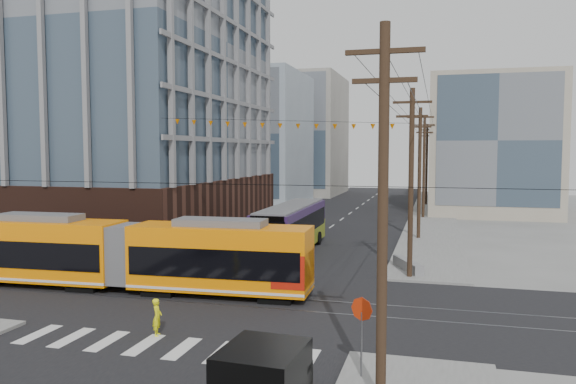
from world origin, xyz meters
name	(u,v)px	position (x,y,z in m)	size (l,w,h in m)	color
ground	(196,323)	(0.00, 0.00, 0.00)	(160.00, 160.00, 0.00)	slate
office_building	(76,75)	(-22.00, 23.00, 14.30)	(30.00, 25.00, 28.60)	#381E16
bg_bldg_nw_near	(238,139)	(-17.00, 52.00, 9.00)	(18.00, 16.00, 18.00)	#8C99A5
bg_bldg_ne_near	(491,146)	(16.00, 48.00, 8.00)	(14.00, 14.00, 16.00)	gray
bg_bldg_nw_far	(294,136)	(-14.00, 72.00, 10.00)	(16.00, 18.00, 20.00)	gray
bg_bldg_ne_far	(493,153)	(18.00, 68.00, 7.00)	(16.00, 16.00, 14.00)	#8C99A5
utility_pole_near	(383,220)	(8.50, -6.00, 5.50)	(0.30, 0.30, 11.00)	black
utility_pole_far	(427,165)	(8.50, 56.00, 5.50)	(0.30, 0.30, 11.00)	black
streetcar	(127,255)	(-5.96, 4.46, 1.91)	(19.80, 2.78, 3.82)	orange
city_bus	(291,228)	(-0.35, 17.61, 1.77)	(2.71, 12.52, 3.55)	#2F1A48
parked_car_silver	(193,250)	(-5.81, 12.46, 0.76)	(1.61, 4.61, 1.52)	#A6A6A7
parked_car_white	(247,233)	(-4.92, 20.88, 0.76)	(2.12, 5.21, 1.51)	#B2B2B2
parked_car_grey	(250,229)	(-5.82, 24.35, 0.58)	(1.94, 4.21, 1.17)	#42454B
pedestrian	(157,317)	(-0.84, -1.87, 0.76)	(0.56, 0.36, 1.52)	#F8F711
stop_sign	(361,342)	(7.70, -4.17, 1.29)	(0.78, 0.78, 2.58)	red
jersey_barrier	(408,266)	(8.30, 12.80, 0.37)	(0.84, 3.73, 0.75)	slate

